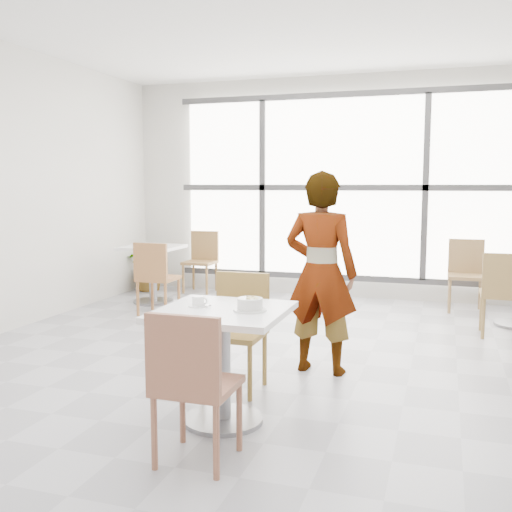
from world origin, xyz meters
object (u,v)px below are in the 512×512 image
(oatmeal_bowl, at_px, (250,304))
(bg_chair_right_near, at_px, (503,289))
(person, at_px, (321,273))
(plant_left, at_px, (151,267))
(chair_far, at_px, (238,323))
(coffee_cup, at_px, (199,302))
(bg_chair_right_far, at_px, (466,270))
(bg_table_left, at_px, (153,266))
(main_table, at_px, (223,344))
(bg_chair_left_near, at_px, (155,274))
(bg_chair_left_far, at_px, (202,257))
(chair_near, at_px, (191,378))

(oatmeal_bowl, height_order, bg_chair_right_near, bg_chair_right_near)
(person, bearing_deg, plant_left, -38.71)
(chair_far, bearing_deg, coffee_cup, -93.97)
(oatmeal_bowl, height_order, bg_chair_right_far, bg_chair_right_far)
(chair_far, height_order, bg_table_left, chair_far)
(main_table, distance_m, bg_chair_right_far, 4.45)
(coffee_cup, relative_size, bg_chair_left_near, 0.18)
(coffee_cup, bearing_deg, bg_chair_right_far, 66.78)
(chair_far, xyz_separation_m, bg_chair_left_far, (-1.87, 3.69, 0.00))
(main_table, xyz_separation_m, bg_chair_left_near, (-1.90, 2.71, -0.02))
(bg_table_left, height_order, plant_left, bg_table_left)
(bg_chair_left_far, xyz_separation_m, bg_chair_right_near, (3.91, -1.52, 0.00))
(chair_far, distance_m, oatmeal_bowl, 0.80)
(chair_near, height_order, oatmeal_bowl, chair_near)
(bg_table_left, xyz_separation_m, plant_left, (-0.44, 0.78, -0.14))
(chair_far, xyz_separation_m, coffee_cup, (-0.04, -0.64, 0.28))
(bg_chair_left_near, distance_m, bg_chair_left_far, 1.65)
(chair_far, distance_m, bg_table_left, 3.47)
(chair_near, xyz_separation_m, person, (0.32, 1.85, 0.32))
(oatmeal_bowl, bearing_deg, person, 80.79)
(chair_far, xyz_separation_m, bg_chair_right_far, (1.73, 3.48, 0.00))
(bg_table_left, distance_m, bg_chair_right_far, 3.95)
(chair_far, bearing_deg, chair_near, -81.56)
(main_table, xyz_separation_m, plant_left, (-2.73, 4.17, -0.18))
(bg_table_left, bearing_deg, chair_near, -59.73)
(coffee_cup, bearing_deg, bg_chair_left_far, 112.81)
(bg_chair_right_far, relative_size, plant_left, 1.26)
(oatmeal_bowl, height_order, plant_left, oatmeal_bowl)
(chair_far, relative_size, bg_chair_left_near, 1.00)
(main_table, height_order, plant_left, main_table)
(coffee_cup, xyz_separation_m, person, (0.56, 1.20, 0.04))
(bg_chair_right_near, bearing_deg, person, 46.69)
(bg_chair_left_near, xyz_separation_m, bg_chair_right_near, (3.81, 0.13, 0.00))
(plant_left, bearing_deg, bg_table_left, -60.54)
(chair_far, bearing_deg, bg_chair_right_far, 63.65)
(chair_far, bearing_deg, main_table, -78.83)
(person, bearing_deg, bg_chair_left_near, -28.35)
(main_table, height_order, bg_chair_right_far, bg_chair_right_far)
(coffee_cup, distance_m, bg_table_left, 3.98)
(bg_table_left, bearing_deg, bg_chair_right_far, 11.14)
(oatmeal_bowl, xyz_separation_m, bg_chair_left_far, (-2.19, 4.36, -0.29))
(main_table, distance_m, chair_near, 0.63)
(bg_chair_left_near, height_order, bg_chair_right_near, same)
(coffee_cup, height_order, bg_chair_right_far, bg_chair_right_far)
(bg_table_left, bearing_deg, bg_chair_left_far, 73.79)
(main_table, distance_m, bg_chair_right_near, 3.43)
(bg_chair_left_far, bearing_deg, bg_chair_right_far, -3.33)
(chair_near, bearing_deg, bg_chair_right_near, -118.08)
(bg_chair_right_far, bearing_deg, chair_near, -107.80)
(bg_chair_left_far, bearing_deg, main_table, -65.36)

